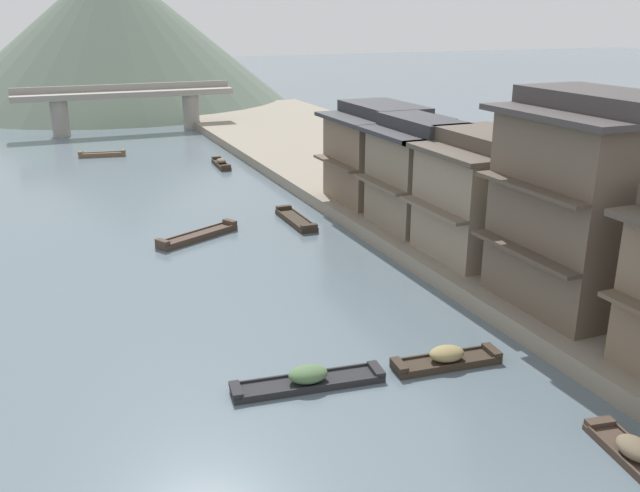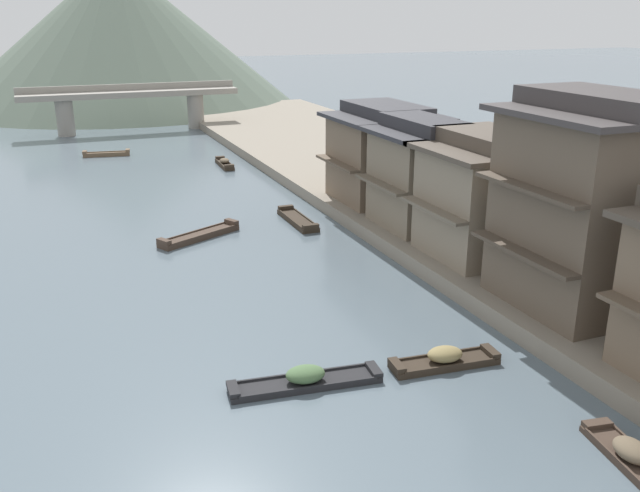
# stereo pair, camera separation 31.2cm
# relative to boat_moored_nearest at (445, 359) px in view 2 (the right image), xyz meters

# --- Properties ---
(riverbank_right) EXTENTS (18.00, 110.00, 0.79)m
(riverbank_right) POSITION_rel_boat_moored_nearest_xyz_m (12.61, 18.11, 0.13)
(riverbank_right) COLOR gray
(riverbank_right) RESTS_ON ground
(boat_moored_nearest) EXTENTS (4.22, 1.44, 0.75)m
(boat_moored_nearest) POSITION_rel_boat_moored_nearest_xyz_m (0.00, 0.00, 0.00)
(boat_moored_nearest) COLOR #33281E
(boat_moored_nearest) RESTS_ON ground
(boat_moored_second) EXTENTS (1.01, 4.04, 0.70)m
(boat_moored_second) POSITION_rel_boat_moored_nearest_xyz_m (1.26, 36.98, -0.02)
(boat_moored_second) COLOR #33281E
(boat_moored_second) RESTS_ON ground
(boat_moored_third) EXTENTS (1.10, 4.85, 0.51)m
(boat_moored_third) POSITION_rel_boat_moored_nearest_xyz_m (1.30, 19.17, -0.10)
(boat_moored_third) COLOR #33281E
(boat_moored_third) RESTS_ON ground
(boat_moored_far) EXTENTS (5.51, 1.70, 0.74)m
(boat_moored_far) POSITION_rel_boat_moored_nearest_xyz_m (-5.27, 0.59, -0.02)
(boat_moored_far) COLOR #232326
(boat_moored_far) RESTS_ON ground
(boat_midriver_drifting) EXTENTS (1.57, 3.72, 0.68)m
(boat_midriver_drifting) POSITION_rel_boat_moored_nearest_xyz_m (1.91, -6.98, -0.02)
(boat_midriver_drifting) COLOR #423328
(boat_midriver_drifting) RESTS_ON ground
(boat_midriver_upstream) EXTENTS (4.20, 1.52, 0.55)m
(boat_midriver_upstream) POSITION_rel_boat_moored_nearest_xyz_m (-7.62, 45.35, -0.08)
(boat_midriver_upstream) COLOR brown
(boat_midriver_upstream) RESTS_ON ground
(boat_upstream_distant) EXTENTS (5.18, 3.33, 0.56)m
(boat_upstream_distant) POSITION_rel_boat_moored_nearest_xyz_m (-5.06, 18.33, -0.09)
(boat_upstream_distant) COLOR #423328
(boat_upstream_distant) RESTS_ON ground
(house_waterfront_second) EXTENTS (7.02, 6.82, 8.74)m
(house_waterfront_second) POSITION_rel_boat_moored_nearest_xyz_m (7.47, 1.46, 4.82)
(house_waterfront_second) COLOR brown
(house_waterfront_second) RESTS_ON riverbank_right
(house_waterfront_tall) EXTENTS (7.02, 6.04, 6.14)m
(house_waterfront_tall) POSITION_rel_boat_moored_nearest_xyz_m (7.48, 8.17, 3.53)
(house_waterfront_tall) COLOR gray
(house_waterfront_tall) RESTS_ON riverbank_right
(house_waterfront_narrow) EXTENTS (5.59, 5.93, 6.14)m
(house_waterfront_narrow) POSITION_rel_boat_moored_nearest_xyz_m (6.76, 13.74, 3.54)
(house_waterfront_narrow) COLOR #7F705B
(house_waterfront_narrow) RESTS_ON riverbank_right
(house_waterfront_far) EXTENTS (7.15, 6.36, 6.14)m
(house_waterfront_far) POSITION_rel_boat_moored_nearest_xyz_m (7.54, 19.77, 3.53)
(house_waterfront_far) COLOR #75604C
(house_waterfront_far) RESTS_ON riverbank_right
(stone_bridge) EXTENTS (23.16, 2.40, 5.07)m
(stone_bridge) POSITION_rel_boat_moored_nearest_xyz_m (-3.46, 58.30, 3.00)
(stone_bridge) COLOR gray
(stone_bridge) RESTS_ON ground
(hill_far_west) EXTENTS (48.12, 48.12, 19.70)m
(hill_far_west) POSITION_rel_boat_moored_nearest_xyz_m (-1.11, 84.57, 9.58)
(hill_far_west) COLOR #5B6B5B
(hill_far_west) RESTS_ON ground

